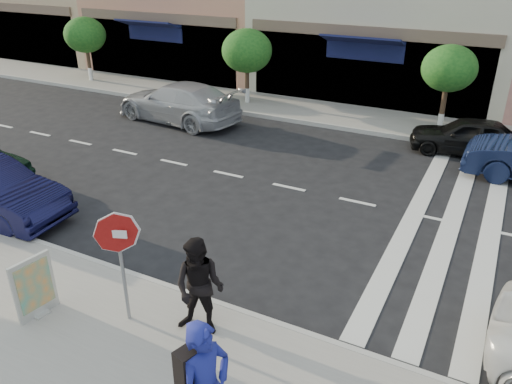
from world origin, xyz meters
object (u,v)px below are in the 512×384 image
at_px(poster_board, 35,288).
at_px(car_far_mid, 468,136).
at_px(walker, 200,288).
at_px(car_far_left, 178,102).
at_px(stop_sign, 118,243).

distance_m(poster_board, car_far_mid, 13.64).
xyz_separation_m(walker, car_far_left, (-7.47, 9.87, -0.29)).
height_order(walker, car_far_left, walker).
height_order(stop_sign, walker, stop_sign).
bearing_deg(poster_board, walker, 27.53).
relative_size(stop_sign, car_far_left, 0.41).
distance_m(walker, poster_board, 3.01).
bearing_deg(walker, stop_sign, -176.00).
bearing_deg(poster_board, stop_sign, 31.15).
height_order(stop_sign, car_far_left, stop_sign).
relative_size(stop_sign, car_far_mid, 0.60).
bearing_deg(car_far_left, stop_sign, 37.90).
height_order(walker, car_far_mid, walker).
xyz_separation_m(poster_board, car_far_mid, (5.79, 12.35, -0.11)).
relative_size(walker, car_far_left, 0.34).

